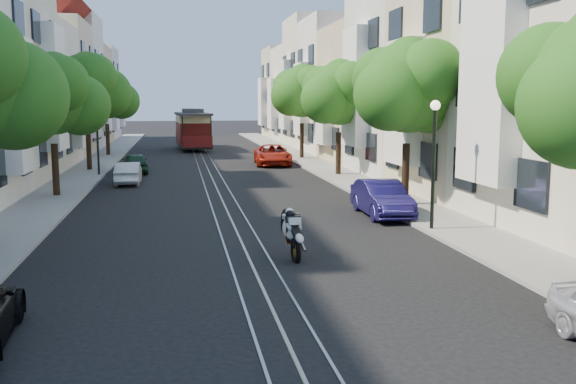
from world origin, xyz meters
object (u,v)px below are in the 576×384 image
tree_w_c (87,87)px  tree_w_d (107,97)px  tree_e_b (409,89)px  parked_car_e_mid (382,198)px  lamp_west (97,126)px  parked_car_w_far (134,163)px  tree_w_b (53,98)px  parked_car_w_mid (128,173)px  cable_car (193,128)px  tree_e_c (340,95)px  parked_car_e_far (272,155)px  lamp_east (434,145)px  tree_e_d (303,93)px  sportbike_rider (291,230)px

tree_w_c → tree_w_d: tree_w_c is taller
tree_e_b → parked_car_e_mid: 4.78m
tree_e_b → lamp_west: tree_e_b is taller
tree_e_b → parked_car_w_far: tree_e_b is taller
tree_w_b → parked_car_w_mid: size_ratio=1.81×
lamp_west → tree_w_b: bearing=-96.0°
tree_w_c → cable_car: 18.35m
lamp_west → tree_w_d: bearing=93.4°
parked_car_e_mid → parked_car_w_mid: 15.05m
tree_w_d → lamp_west: size_ratio=1.57×
tree_e_c → parked_car_w_mid: (-11.66, -1.63, -4.03)m
tree_w_d → parked_car_e_far: tree_w_d is taller
tree_w_c → lamp_east: (13.44, -20.98, -2.22)m
parked_car_w_mid → tree_e_d: bearing=-133.1°
tree_w_b → tree_w_c: (0.00, 11.00, 0.67)m
cable_car → parked_car_e_far: 15.78m
tree_w_c → parked_car_e_far: tree_w_c is taller
tree_w_b → tree_w_c: bearing=90.0°
parked_car_w_mid → tree_w_c: bearing=-68.0°
tree_e_c → lamp_west: bearing=171.5°
sportbike_rider → parked_car_w_far: (-5.56, 21.94, -0.14)m
tree_w_d → parked_car_w_far: 13.53m
tree_w_c → tree_w_d: size_ratio=1.09×
tree_w_b → lamp_west: size_ratio=1.51×
parked_car_w_mid → parked_car_w_far: bearing=-90.4°
lamp_east → sportbike_rider: lamp_east is taller
tree_w_d → lamp_east: bearing=-67.2°
tree_e_c → tree_e_b: bearing=-90.0°
tree_w_d → cable_car: (6.64, 5.82, -2.65)m
tree_w_d → parked_car_e_mid: 31.81m
tree_w_c → sportbike_rider: tree_w_c is taller
tree_e_c → parked_car_w_mid: bearing=-172.0°
parked_car_e_mid → tree_w_d: bearing=114.6°
parked_car_w_far → tree_e_d: bearing=-153.3°
tree_e_d → tree_w_b: tree_e_d is taller
tree_e_b → parked_car_w_far: (-11.66, 14.37, -4.12)m
tree_e_c → tree_e_d: bearing=90.0°
tree_e_b → parked_car_e_mid: (-1.66, -1.88, -4.07)m
tree_e_b → tree_e_d: size_ratio=0.98×
tree_e_c → tree_w_d: bearing=132.0°
parked_car_w_far → lamp_east: bearing=112.4°
parked_car_w_mid → parked_car_e_far: bearing=-136.4°
tree_w_c → parked_car_w_far: (2.74, -1.63, -4.45)m
tree_e_d → parked_car_w_mid: 17.72m
sportbike_rider → cable_car: (-1.66, 40.40, 1.19)m
parked_car_w_far → parked_car_e_mid: bearing=115.1°
tree_e_d → tree_e_b: bearing=-90.0°
tree_e_d → parked_car_e_mid: (-1.66, -23.88, -4.20)m
tree_e_b → lamp_west: size_ratio=1.61×
tree_e_c → parked_car_e_far: 8.41m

